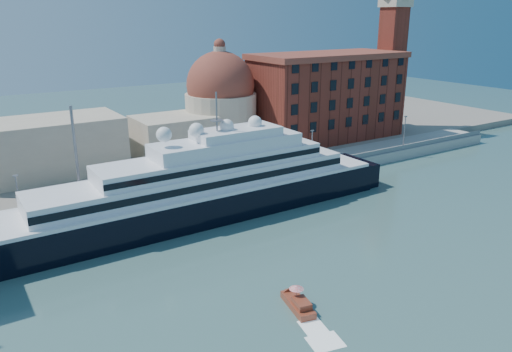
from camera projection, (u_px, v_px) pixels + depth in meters
ground at (283, 265)px, 72.61m from camera, size 400.00×400.00×0.00m
quay at (184, 191)px, 99.45m from camera, size 180.00×10.00×2.50m
land at (118, 149)px, 132.36m from camera, size 260.00×72.00×2.00m
quay_fence at (193, 189)px, 95.28m from camera, size 180.00×0.10×1.20m
superyacht at (176, 198)px, 86.39m from camera, size 87.11×12.08×26.03m
water_taxi at (298, 304)px, 61.71m from camera, size 3.38×6.56×2.97m
warehouse at (327, 96)px, 136.77m from camera, size 43.00×19.00×23.25m
campanile at (393, 37)px, 144.53m from camera, size 8.40×8.40×47.00m
church at (164, 120)px, 118.77m from camera, size 66.00×18.00×25.50m
lamp_posts at (121, 162)px, 88.91m from camera, size 120.80×2.40×18.00m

